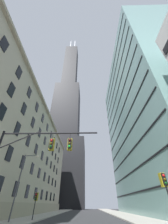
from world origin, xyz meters
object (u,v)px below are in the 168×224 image
traffic_signal_mast (35,153)px  street_lamppost (22,178)px  traffic_light_near_right (164,183)px  traffic_light_far_left (36,198)px

traffic_signal_mast → street_lamppost: 10.30m
traffic_light_near_right → street_lamppost: size_ratio=0.49×
traffic_light_far_left → traffic_light_near_right: bearing=-38.5°
traffic_light_near_right → traffic_light_far_left: 17.82m
traffic_light_near_right → street_lamppost: (-15.49, 8.08, 1.59)m
traffic_signal_mast → street_lamppost: bearing=117.7°
traffic_signal_mast → traffic_light_far_left: 12.84m
traffic_signal_mast → traffic_light_far_left: traffic_signal_mast is taller
traffic_light_near_right → traffic_light_far_left: traffic_light_near_right is taller
traffic_light_far_left → street_lamppost: street_lamppost is taller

